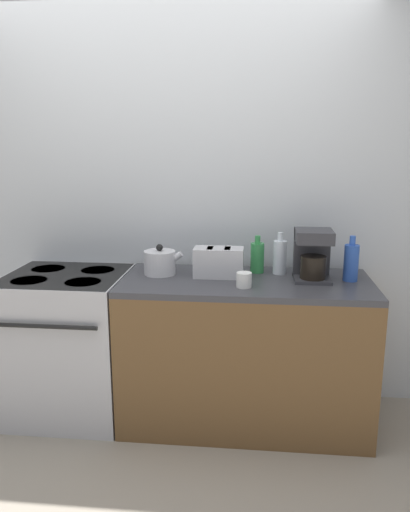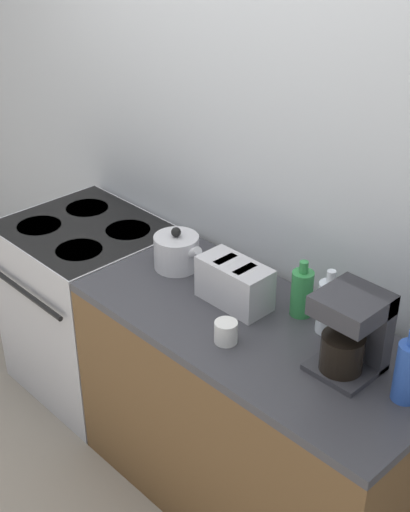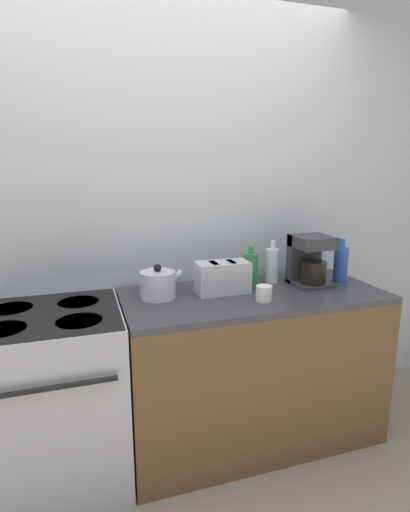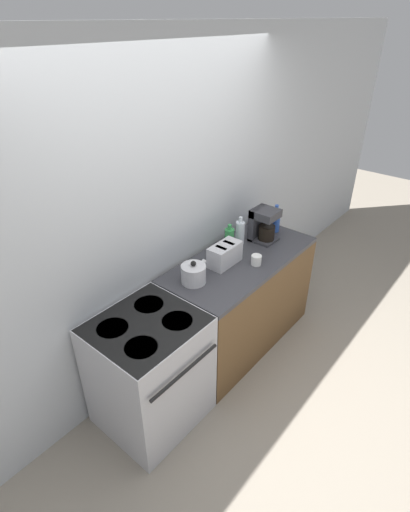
% 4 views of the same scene
% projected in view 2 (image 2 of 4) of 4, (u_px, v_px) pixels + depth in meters
% --- Properties ---
extents(ground_plane, '(12.00, 12.00, 0.00)m').
position_uv_depth(ground_plane, '(115.00, 469.00, 3.19)').
color(ground_plane, gray).
extents(wall_back, '(8.00, 0.05, 2.60)m').
position_uv_depth(wall_back, '(231.00, 156.00, 2.97)').
color(wall_back, silver).
rests_on(wall_back, ground_plane).
extents(stove, '(0.71, 0.69, 0.89)m').
position_uv_depth(stove, '(91.00, 305.00, 3.52)').
color(stove, '#B7B7BC').
rests_on(stove, ground_plane).
extents(counter_block, '(1.44, 0.65, 0.89)m').
position_uv_depth(counter_block, '(252.00, 417.00, 2.84)').
color(counter_block, brown).
rests_on(counter_block, ground_plane).
extents(kettle, '(0.24, 0.19, 0.18)m').
position_uv_depth(kettle, '(177.00, 252.00, 2.95)').
color(kettle, silver).
rests_on(kettle, counter_block).
extents(toaster, '(0.29, 0.15, 0.17)m').
position_uv_depth(toaster, '(234.00, 283.00, 2.71)').
color(toaster, '#BCBCC1').
rests_on(toaster, counter_block).
extents(coffee_maker, '(0.21, 0.22, 0.29)m').
position_uv_depth(coffee_maker, '(353.00, 330.00, 2.34)').
color(coffee_maker, '#333338').
rests_on(coffee_maker, counter_block).
extents(bottle_clear, '(0.08, 0.08, 0.25)m').
position_uv_depth(bottle_clear, '(328.00, 306.00, 2.54)').
color(bottle_clear, silver).
rests_on(bottle_clear, counter_block).
extents(bottle_green, '(0.08, 0.08, 0.23)m').
position_uv_depth(bottle_green, '(302.00, 292.00, 2.64)').
color(bottle_green, '#338C47').
rests_on(bottle_green, counter_block).
extents(bottle_blue, '(0.08, 0.08, 0.26)m').
position_uv_depth(bottle_blue, '(408.00, 371.00, 2.22)').
color(bottle_blue, '#2D56B7').
rests_on(bottle_blue, counter_block).
extents(cup_white, '(0.08, 0.08, 0.08)m').
position_uv_depth(cup_white, '(226.00, 332.00, 2.51)').
color(cup_white, white).
rests_on(cup_white, counter_block).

